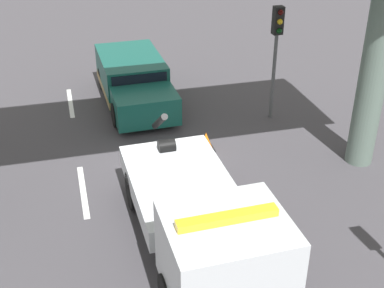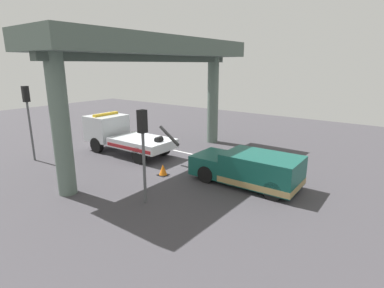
% 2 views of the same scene
% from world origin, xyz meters
% --- Properties ---
extents(ground_plane, '(60.00, 40.00, 0.10)m').
position_xyz_m(ground_plane, '(0.00, 0.00, -0.05)').
color(ground_plane, '#423F44').
extents(lane_stripe_west, '(2.60, 0.16, 0.01)m').
position_xyz_m(lane_stripe_west, '(-6.00, -2.36, 0.00)').
color(lane_stripe_west, silver).
rests_on(lane_stripe_west, ground).
extents(lane_stripe_mid, '(2.60, 0.16, 0.01)m').
position_xyz_m(lane_stripe_mid, '(0.00, -2.36, 0.00)').
color(lane_stripe_mid, silver).
rests_on(lane_stripe_mid, ground).
extents(lane_stripe_east, '(2.60, 0.16, 0.01)m').
position_xyz_m(lane_stripe_east, '(6.00, -2.36, 0.00)').
color(lane_stripe_east, silver).
rests_on(lane_stripe_east, ground).
extents(tow_truck_white, '(7.28, 2.54, 2.46)m').
position_xyz_m(tow_truck_white, '(3.71, 0.02, 1.20)').
color(tow_truck_white, silver).
rests_on(tow_truck_white, ground).
extents(towed_van_green, '(5.25, 2.32, 1.58)m').
position_xyz_m(towed_van_green, '(-5.57, -0.00, 0.78)').
color(towed_van_green, '#145147').
rests_on(towed_van_green, ground).
extents(overpass_structure, '(3.60, 13.65, 7.03)m').
position_xyz_m(overpass_structure, '(0.46, 0.00, 6.06)').
color(overpass_structure, '#596B60').
rests_on(overpass_structure, ground).
extents(traffic_light_near, '(0.39, 0.32, 3.90)m').
position_xyz_m(traffic_light_near, '(-2.98, 4.39, 2.85)').
color(traffic_light_near, '#515456').
rests_on(traffic_light_near, ground).
extents(traffic_light_far, '(0.39, 0.32, 4.41)m').
position_xyz_m(traffic_light_far, '(6.52, 4.39, 3.21)').
color(traffic_light_far, '#515456').
rests_on(traffic_light_far, ground).
extents(traffic_cone_orange, '(0.49, 0.49, 0.59)m').
position_xyz_m(traffic_cone_orange, '(-1.38, 1.56, 0.28)').
color(traffic_cone_orange, orange).
rests_on(traffic_cone_orange, ground).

